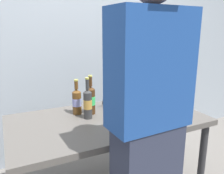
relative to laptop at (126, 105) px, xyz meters
name	(u,v)px	position (x,y,z in m)	size (l,w,h in m)	color
desk	(108,126)	(-0.22, -0.11, -0.11)	(1.53, 0.84, 0.71)	#56514C
laptop	(126,105)	(0.00, 0.00, 0.00)	(0.42, 0.40, 0.19)	black
beer_bottle_amber	(91,99)	(-0.31, 0.04, 0.08)	(0.07, 0.07, 0.33)	#472B14
beer_bottle_green	(88,103)	(-0.37, -0.05, 0.08)	(0.07, 0.07, 0.33)	#333333
beer_bottle_dark	(77,101)	(-0.42, 0.08, 0.07)	(0.08, 0.08, 0.29)	brown
person_figure	(148,120)	(-0.24, -0.68, 0.15)	(0.47, 0.31, 1.77)	#2D3347
back_wall	(74,39)	(-0.22, 0.75, 0.54)	(6.00, 0.10, 2.60)	#99A3AD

